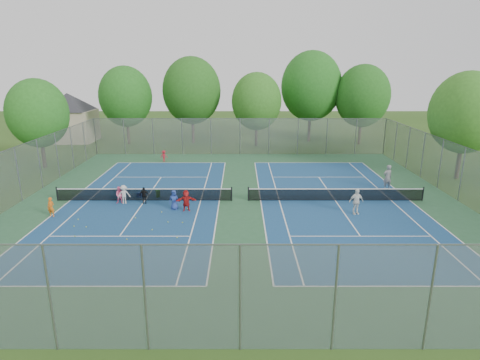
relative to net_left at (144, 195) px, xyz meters
name	(u,v)px	position (x,y,z in m)	size (l,w,h in m)	color
ground	(240,201)	(7.00, 0.00, -0.46)	(120.00, 120.00, 0.00)	#2D4E18
court_pad	(240,201)	(7.00, 0.00, -0.45)	(32.00, 32.00, 0.01)	#295736
court_left	(145,201)	(0.00, 0.00, -0.44)	(10.97, 23.77, 0.01)	navy
court_right	(335,201)	(14.00, 0.00, -0.44)	(10.97, 23.77, 0.01)	navy
net_left	(144,195)	(0.00, 0.00, 0.00)	(12.87, 0.10, 0.91)	black
net_right	(336,195)	(14.00, 0.00, 0.00)	(12.87, 0.10, 0.91)	black
fence_north	(240,137)	(7.00, 16.00, 1.54)	(32.00, 0.10, 4.00)	gray
fence_south	(240,299)	(7.00, -16.00, 1.54)	(32.00, 0.10, 4.00)	gray
fence_west	(18,175)	(-9.00, 0.00, 1.54)	(32.00, 0.10, 4.00)	gray
fence_east	(462,174)	(23.00, 0.00, 1.54)	(32.00, 0.10, 4.00)	gray
house	(68,109)	(-15.00, 24.00, 3.76)	(11.03, 11.03, 7.30)	#B7A88C
tree_nw	(126,97)	(-7.00, 22.00, 5.44)	(6.40, 6.40, 9.58)	#443326
tree_nl	(192,91)	(1.00, 23.00, 6.09)	(7.20, 7.20, 10.69)	#443326
tree_nc	(257,101)	(9.00, 21.00, 4.94)	(6.00, 6.00, 8.85)	#443326
tree_nr	(311,86)	(16.00, 24.00, 6.59)	(7.60, 7.60, 11.42)	#443326
tree_ne	(363,96)	(22.00, 22.00, 5.51)	(6.60, 6.60, 9.77)	#443326
tree_side_w	(38,113)	(-12.00, 10.00, 4.79)	(5.60, 5.60, 8.47)	#443326
tree_side_e	(466,113)	(26.00, 6.00, 5.29)	(6.00, 6.00, 9.20)	#443326
ball_crate	(140,195)	(-0.56, 0.95, -0.29)	(0.39, 0.39, 0.34)	#1845B5
ball_hopper	(158,194)	(0.81, 0.84, -0.17)	(0.29, 0.29, 0.57)	#248626
student_a	(51,207)	(-5.36, -3.20, 0.20)	(0.48, 0.31, 1.31)	orange
student_b	(120,195)	(-1.61, -0.60, 0.18)	(0.62, 0.48, 1.27)	#FA6192
student_c	(124,194)	(-1.32, -0.60, 0.23)	(0.88, 0.51, 1.37)	beige
student_d	(144,195)	(0.12, -0.60, 0.15)	(0.71, 0.30, 1.22)	black
student_e	(174,200)	(2.47, -1.83, 0.24)	(0.68, 0.44, 1.38)	#284193
student_f	(186,201)	(3.34, -2.13, 0.28)	(1.36, 0.43, 1.47)	red
child_far_baseline	(164,156)	(-0.83, 12.44, 0.13)	(0.76, 0.44, 1.17)	#AE1826
instructor	(387,177)	(18.73, 2.80, 0.56)	(0.74, 0.48, 2.02)	gray
teen_court_b	(356,202)	(14.71, -2.73, 0.42)	(1.03, 0.43, 1.75)	white
tennis_ball_0	(177,238)	(3.38, -6.66, -0.42)	(0.07, 0.07, 0.07)	#C1D431
tennis_ball_1	(152,230)	(1.71, -5.51, -0.42)	(0.07, 0.07, 0.07)	#D3E134
tennis_ball_2	(168,222)	(2.44, -4.26, -0.42)	(0.07, 0.07, 0.07)	#ACCF30
tennis_ball_3	(182,223)	(3.37, -4.35, -0.42)	(0.07, 0.07, 0.07)	#AFCE2F
tennis_ball_4	(162,212)	(1.70, -2.48, -0.42)	(0.07, 0.07, 0.07)	#C8D531
tennis_ball_5	(136,218)	(0.21, -3.56, -0.42)	(0.07, 0.07, 0.07)	#B0C32D
tennis_ball_6	(74,226)	(-3.22, -4.97, -0.42)	(0.07, 0.07, 0.07)	#B2C62E
tennis_ball_7	(127,240)	(0.56, -6.89, -0.42)	(0.07, 0.07, 0.07)	#CDD832
tennis_ball_8	(188,209)	(3.40, -1.84, -0.42)	(0.07, 0.07, 0.07)	#C8F338
tennis_ball_9	(75,236)	(-2.57, -6.46, -0.42)	(0.07, 0.07, 0.07)	#AFC72E
tennis_ball_10	(86,227)	(-2.43, -5.07, -0.42)	(0.07, 0.07, 0.07)	#C5D631
tennis_ball_11	(78,220)	(-3.41, -3.82, -0.42)	(0.07, 0.07, 0.07)	#CFE034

